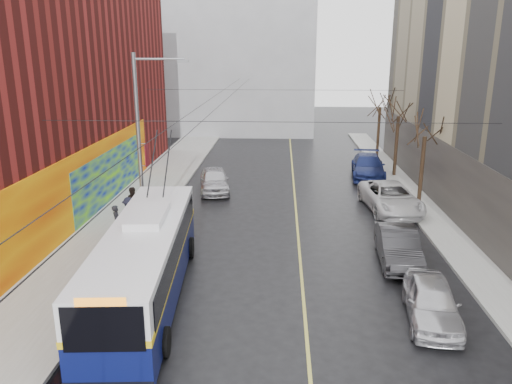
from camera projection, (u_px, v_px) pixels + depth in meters
ground at (260, 355)px, 15.49m from camera, size 140.00×140.00×0.00m
sidewalk_left at (124, 221)px, 27.38m from camera, size 4.00×60.00×0.15m
sidewalk_right at (438, 226)px, 26.55m from camera, size 2.00×60.00×0.15m
lane_line at (296, 213)px, 28.85m from camera, size 0.12×50.00×0.01m
building_far at (224, 50)px, 56.49m from camera, size 20.50×12.10×18.00m
streetlight_pole at (142, 142)px, 24.05m from camera, size 2.65×0.60×9.00m
catenary_wires at (226, 103)px, 28.07m from camera, size 18.00×60.00×0.22m
tree_near at (426, 123)px, 29.04m from camera, size 3.20×3.20×6.40m
tree_mid at (399, 106)px, 35.68m from camera, size 3.20×3.20×6.68m
tree_far at (381, 98)px, 42.43m from camera, size 3.20×3.20×6.57m
puddle at (77, 368)px, 14.81m from camera, size 1.92×2.64×0.01m
pigeons_flying at (210, 98)px, 23.49m from camera, size 3.69×4.27×1.89m
trolleybus at (146, 260)px, 18.65m from camera, size 3.38×11.79×5.53m
parked_car_a at (432, 301)px, 17.27m from camera, size 2.23×4.43×1.45m
parked_car_b at (398, 246)px, 22.01m from camera, size 1.92×4.74×1.53m
parked_car_c at (390, 197)px, 29.10m from camera, size 3.25×6.05×1.61m
parked_car_d at (368, 166)px, 36.73m from camera, size 2.89×5.90×1.65m
following_car at (214, 180)px, 33.03m from camera, size 2.61×4.90×1.59m
pedestrian_a at (117, 222)px, 24.35m from camera, size 0.46×0.66×1.71m
pedestrian_b at (134, 203)px, 27.18m from camera, size 1.06×1.11×1.81m
pedestrian_c at (129, 214)px, 25.45m from camera, size 1.15×1.32×1.77m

